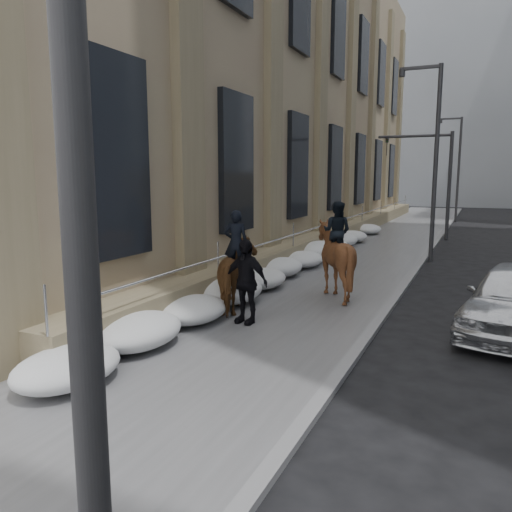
{
  "coord_description": "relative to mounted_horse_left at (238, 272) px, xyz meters",
  "views": [
    {
      "loc": [
        4.76,
        -7.92,
        3.59
      ],
      "look_at": [
        -0.07,
        2.74,
        1.7
      ],
      "focal_mm": 35.0,
      "sensor_mm": 36.0,
      "label": 1
    }
  ],
  "objects": [
    {
      "name": "streetlight_mid",
      "position": [
        3.64,
        10.57,
        3.45
      ],
      "size": [
        1.71,
        0.24,
        8.0
      ],
      "color": "#2D2D30",
      "rests_on": "ground"
    },
    {
      "name": "pedestrian",
      "position": [
        0.68,
        -0.97,
        -0.0
      ],
      "size": [
        1.24,
        0.66,
        2.01
      ],
      "primitive_type": "imported",
      "rotation": [
        0.0,
        0.0,
        -0.15
      ],
      "color": "black",
      "rests_on": "sidewalk"
    },
    {
      "name": "bg_building_mid",
      "position": [
        4.9,
        56.57,
        12.87
      ],
      "size": [
        30.0,
        12.0,
        28.0
      ],
      "primitive_type": "cube",
      "color": "slate",
      "rests_on": "ground"
    },
    {
      "name": "sidewalk",
      "position": [
        0.9,
        6.57,
        -1.07
      ],
      "size": [
        5.0,
        80.0,
        0.12
      ],
      "primitive_type": "cube",
      "color": "#57575A",
      "rests_on": "ground"
    },
    {
      "name": "mounted_horse_right",
      "position": [
        1.87,
        2.5,
        0.17
      ],
      "size": [
        1.94,
        2.13,
        2.75
      ],
      "rotation": [
        0.0,
        0.0,
        3.05
      ],
      "color": "#452613",
      "rests_on": "sidewalk"
    },
    {
      "name": "streetlight_far",
      "position": [
        3.64,
        30.57,
        3.45
      ],
      "size": [
        1.71,
        0.24,
        8.0
      ],
      "color": "#2D2D30",
      "rests_on": "ground"
    },
    {
      "name": "mounted_horse_left",
      "position": [
        0.0,
        0.0,
        0.0
      ],
      "size": [
        1.8,
        2.41,
        2.59
      ],
      "rotation": [
        0.0,
        0.0,
        3.56
      ],
      "color": "#4D3017",
      "rests_on": "sidewalk"
    },
    {
      "name": "ground",
      "position": [
        0.9,
        -3.43,
        -1.13
      ],
      "size": [
        140.0,
        140.0,
        0.0
      ],
      "primitive_type": "plane",
      "color": "black",
      "rests_on": "ground"
    },
    {
      "name": "traffic_signal",
      "position": [
        2.98,
        18.57,
        2.88
      ],
      "size": [
        4.1,
        0.22,
        6.0
      ],
      "color": "#2D2D30",
      "rests_on": "ground"
    },
    {
      "name": "curb",
      "position": [
        3.52,
        6.57,
        -1.07
      ],
      "size": [
        0.24,
        80.0,
        0.12
      ],
      "primitive_type": "cube",
      "color": "slate",
      "rests_on": "ground"
    },
    {
      "name": "bg_building_far",
      "position": [
        -5.1,
        68.57,
        8.87
      ],
      "size": [
        24.0,
        12.0,
        20.0
      ],
      "primitive_type": "cube",
      "color": "gray",
      "rests_on": "ground"
    },
    {
      "name": "limestone_building",
      "position": [
        -4.36,
        16.54,
        7.77
      ],
      "size": [
        6.1,
        44.0,
        18.0
      ],
      "color": "#90765E",
      "rests_on": "ground"
    },
    {
      "name": "snow_bank",
      "position": [
        -0.52,
        4.68,
        -0.66
      ],
      "size": [
        1.7,
        18.1,
        0.76
      ],
      "color": "white",
      "rests_on": "sidewalk"
    }
  ]
}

